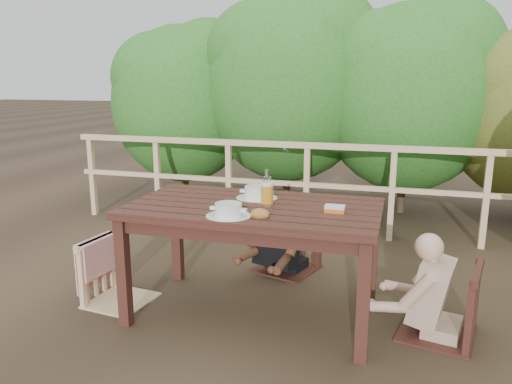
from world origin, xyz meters
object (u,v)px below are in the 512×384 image
(diner_right, at_px, (449,255))
(soup_near, at_px, (228,211))
(woman, at_px, (288,206))
(tumbler, at_px, (267,210))
(butter_tub, at_px, (335,210))
(chair_far, at_px, (287,216))
(chair_left, at_px, (118,245))
(table, at_px, (254,261))
(chair_right, at_px, (443,265))
(bottle, at_px, (267,188))
(beer_glass, at_px, (267,194))
(bread_roll, at_px, (260,214))
(soup_far, at_px, (257,193))

(diner_right, relative_size, soup_near, 3.87)
(woman, xyz_separation_m, tumbler, (0.10, -1.08, 0.25))
(butter_tub, bearing_deg, chair_far, 119.77)
(chair_left, relative_size, butter_tub, 6.92)
(table, xyz_separation_m, chair_right, (1.27, 0.05, 0.09))
(table, relative_size, bottle, 6.71)
(diner_right, bearing_deg, chair_far, 68.48)
(chair_left, relative_size, chair_right, 0.93)
(chair_far, xyz_separation_m, tumbler, (0.10, -1.06, 0.34))
(table, relative_size, butter_tub, 13.14)
(chair_far, distance_m, tumbler, 1.11)
(chair_far, distance_m, beer_glass, 0.92)
(woman, xyz_separation_m, butter_tub, (0.53, -0.93, 0.25))
(bread_roll, xyz_separation_m, tumbler, (0.01, 0.13, -0.00))
(chair_far, distance_m, diner_right, 1.52)
(beer_glass, bearing_deg, soup_near, -113.34)
(soup_far, bearing_deg, butter_tub, -20.62)
(chair_far, xyz_separation_m, soup_near, (-0.11, -1.20, 0.35))
(table, height_order, chair_right, chair_right)
(chair_left, bearing_deg, soup_near, -95.31)
(diner_right, distance_m, butter_tub, 0.78)
(chair_right, xyz_separation_m, bottle, (-1.19, 0.01, 0.44))
(chair_far, height_order, diner_right, diner_right)
(chair_left, distance_m, soup_near, 1.06)
(soup_near, bearing_deg, bread_roll, 5.46)
(chair_far, height_order, soup_near, chair_far)
(chair_far, xyz_separation_m, soup_far, (-0.08, -0.68, 0.35))
(chair_left, distance_m, bread_roll, 1.24)
(diner_right, relative_size, bread_roll, 9.13)
(bread_roll, bearing_deg, diner_right, 16.41)
(table, xyz_separation_m, chair_left, (-1.04, -0.11, 0.06))
(soup_near, distance_m, beer_glass, 0.40)
(diner_right, bearing_deg, tumbler, 112.69)
(bread_roll, relative_size, beer_glass, 0.73)
(tumbler, bearing_deg, chair_left, 177.29)
(woman, bearing_deg, bottle, 109.93)
(tumbler, bearing_deg, bread_roll, -94.20)
(chair_right, height_order, tumbler, chair_right)
(chair_right, bearing_deg, tumbler, -67.03)
(diner_right, bearing_deg, butter_tub, 107.59)
(chair_right, relative_size, bottle, 3.79)
(tumbler, xyz_separation_m, butter_tub, (0.43, 0.15, -0.01))
(bottle, xyz_separation_m, tumbler, (0.06, -0.23, -0.10))
(bread_roll, bearing_deg, soup_near, -174.54)
(table, relative_size, soup_near, 5.91)
(bread_roll, xyz_separation_m, butter_tub, (0.44, 0.27, -0.01))
(chair_far, xyz_separation_m, beer_glass, (0.05, -0.84, 0.39))
(beer_glass, distance_m, tumbler, 0.23)
(table, bearing_deg, butter_tub, -2.05)
(diner_right, bearing_deg, woman, 67.85)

